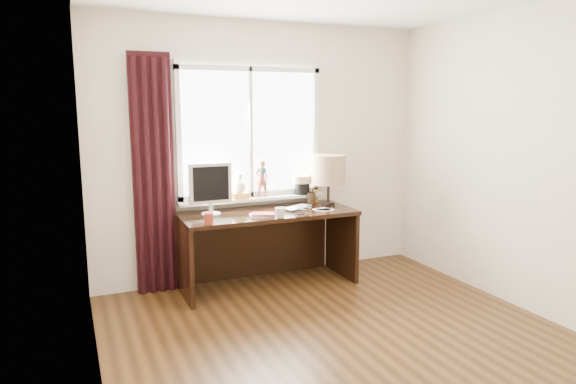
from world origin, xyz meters
name	(u,v)px	position (x,y,z in m)	size (l,w,h in m)	color
floor	(364,356)	(0.00, 0.00, 0.00)	(3.50, 4.00, 0.00)	#523015
wall_back	(263,152)	(0.00, 2.00, 1.30)	(3.50, 2.60, 0.00)	silver
wall_left	(92,194)	(-1.75, 0.00, 1.30)	(4.00, 2.60, 0.00)	silver
wall_right	(553,164)	(1.75, 0.00, 1.30)	(4.00, 2.60, 0.00)	silver
laptop	(297,208)	(0.21, 1.63, 0.76)	(0.33, 0.21, 0.03)	silver
mug	(280,212)	(-0.09, 1.33, 0.80)	(0.10, 0.10, 0.10)	white
red_cup	(209,219)	(-0.77, 1.33, 0.80)	(0.08, 0.08, 0.10)	maroon
window	(252,152)	(-0.14, 1.95, 1.31)	(1.52, 0.22, 1.40)	white
curtain	(153,177)	(-1.13, 1.91, 1.12)	(0.38, 0.09, 2.25)	black
desk	(264,234)	(-0.10, 1.73, 0.51)	(1.70, 0.70, 0.75)	black
monitor	(210,186)	(-0.64, 1.71, 1.03)	(0.40, 0.18, 0.49)	beige
notebook_stack	(263,215)	(-0.23, 1.44, 0.77)	(0.26, 0.22, 0.03)	beige
brush_holder	(311,198)	(0.45, 1.80, 0.81)	(0.09, 0.09, 0.25)	black
icon_frame	(314,196)	(0.54, 1.90, 0.81)	(0.10, 0.03, 0.13)	gold
table_lamp	(329,170)	(0.60, 1.70, 1.11)	(0.35, 0.35, 0.52)	black
loose_papers	(323,210)	(0.44, 1.50, 0.75)	(0.20, 0.18, 0.00)	white
desk_cables	(297,210)	(0.19, 1.57, 0.75)	(0.38, 0.39, 0.01)	black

